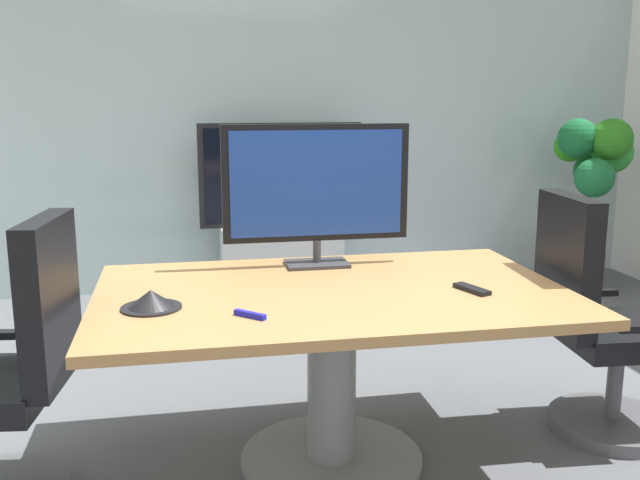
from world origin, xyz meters
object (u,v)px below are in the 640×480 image
Objects in this scene: tv_monitor at (316,187)px; conference_phone at (151,300)px; office_chair_left at (8,390)px; wall_display_unit at (281,239)px; conference_table at (332,335)px; office_chair_right at (599,336)px; potted_plant at (593,177)px; remote_control at (472,289)px.

tv_monitor reaches higher than conference_phone.
office_chair_left is 0.83× the size of wall_display_unit.
tv_monitor is at bearing 37.23° from conference_phone.
conference_table is 0.69m from tv_monitor.
office_chair_right is 2.60m from potted_plant.
office_chair_right is (2.45, 0.12, 0.00)m from office_chair_left.
potted_plant is at bearing 41.63° from conference_table.
conference_phone is at bearing -142.77° from tv_monitor.
office_chair_left is 1.79m from remote_control.
potted_plant is at bearing 30.41° from remote_control.
conference_table is 1.71× the size of office_chair_left.
potted_plant is 7.87× the size of remote_control.
conference_phone is at bearing -169.44° from conference_table.
tv_monitor is at bearing 118.94° from office_chair_left.
potted_plant is at bearing 128.99° from office_chair_left.
conference_table is at bearing 96.04° from office_chair_right.
office_chair_left is at bearing 158.52° from remote_control.
office_chair_right is at bearing 99.99° from office_chair_left.
office_chair_right is at bearing -120.50° from potted_plant.
office_chair_left reaches higher than conference_table.
conference_phone is (-0.84, -2.64, 0.34)m from wall_display_unit.
conference_phone is (0.53, -0.05, 0.32)m from office_chair_left.
potted_plant reaches higher than conference_table.
office_chair_left reaches higher than conference_phone.
conference_phone is 1.29× the size of remote_control.
conference_table is at bearing 101.03° from office_chair_left.
conference_table is 1.23m from office_chair_left.
remote_control is (0.52, -0.55, -0.35)m from tv_monitor.
conference_table is 1.42× the size of wall_display_unit.
conference_table is 2.22× the size of tv_monitor.
conference_table is at bearing 145.98° from remote_control.
office_chair_right is 2.70m from wall_display_unit.
potted_plant is (2.52, 2.24, 0.34)m from conference_table.
office_chair_left is 6.41× the size of remote_control.
remote_control is at bearing -129.87° from potted_plant.
potted_plant is 3.10m from remote_control.
conference_table is at bearing -93.28° from wall_display_unit.
wall_display_unit is 7.71× the size of remote_control.
potted_plant reaches higher than remote_control.
wall_display_unit is (0.14, 2.51, -0.11)m from conference_table.
tv_monitor reaches higher than wall_display_unit.
wall_display_unit reaches higher than conference_phone.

